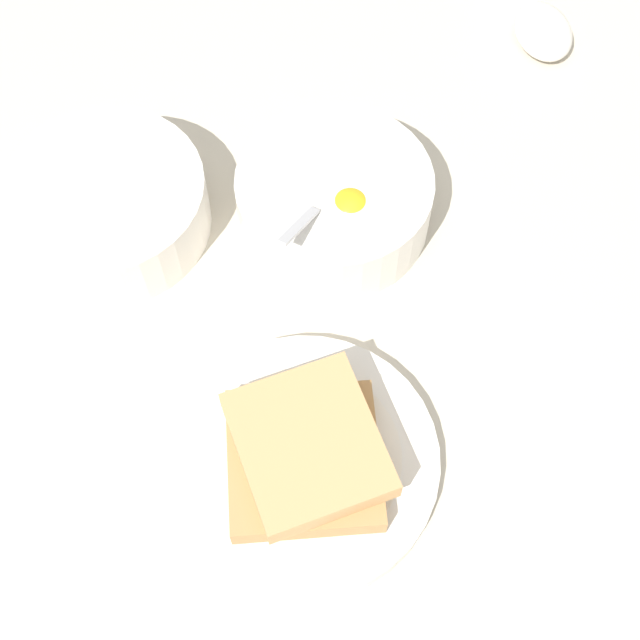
{
  "coord_description": "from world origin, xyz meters",
  "views": [
    {
      "loc": [
        -0.21,
        -0.23,
        0.58
      ],
      "look_at": [
        -0.08,
        0.04,
        0.02
      ],
      "focal_mm": 50.0,
      "sensor_mm": 36.0,
      "label": 1
    }
  ],
  "objects_px": {
    "egg_bowl": "(334,199)",
    "congee_bowl": "(108,203)",
    "toast_plate": "(304,461)",
    "toast_sandwich": "(306,453)",
    "soup_spoon": "(537,20)"
  },
  "relations": [
    {
      "from": "toast_plate",
      "to": "soup_spoon",
      "type": "bearing_deg",
      "value": 36.79
    },
    {
      "from": "toast_plate",
      "to": "soup_spoon",
      "type": "relative_size",
      "value": 1.08
    },
    {
      "from": "toast_sandwich",
      "to": "soup_spoon",
      "type": "xyz_separation_m",
      "value": [
        0.36,
        0.27,
        -0.02
      ]
    },
    {
      "from": "congee_bowl",
      "to": "toast_sandwich",
      "type": "bearing_deg",
      "value": -79.53
    },
    {
      "from": "egg_bowl",
      "to": "soup_spoon",
      "type": "height_order",
      "value": "egg_bowl"
    },
    {
      "from": "toast_plate",
      "to": "soup_spoon",
      "type": "distance_m",
      "value": 0.45
    },
    {
      "from": "egg_bowl",
      "to": "congee_bowl",
      "type": "bearing_deg",
      "value": 154.82
    },
    {
      "from": "egg_bowl",
      "to": "toast_plate",
      "type": "relative_size",
      "value": 0.82
    },
    {
      "from": "toast_plate",
      "to": "egg_bowl",
      "type": "bearing_deg",
      "value": 57.28
    },
    {
      "from": "egg_bowl",
      "to": "toast_plate",
      "type": "distance_m",
      "value": 0.2
    },
    {
      "from": "toast_sandwich",
      "to": "congee_bowl",
      "type": "height_order",
      "value": "toast_sandwich"
    },
    {
      "from": "toast_plate",
      "to": "toast_sandwich",
      "type": "height_order",
      "value": "toast_sandwich"
    },
    {
      "from": "soup_spoon",
      "to": "toast_sandwich",
      "type": "bearing_deg",
      "value": -142.82
    },
    {
      "from": "egg_bowl",
      "to": "congee_bowl",
      "type": "relative_size",
      "value": 0.98
    },
    {
      "from": "egg_bowl",
      "to": "toast_plate",
      "type": "xyz_separation_m",
      "value": [
        -0.11,
        -0.17,
        -0.02
      ]
    }
  ]
}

